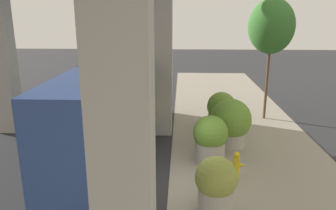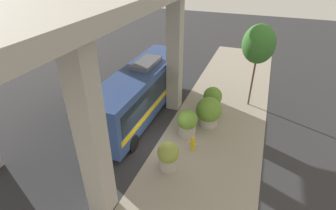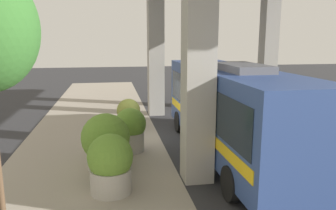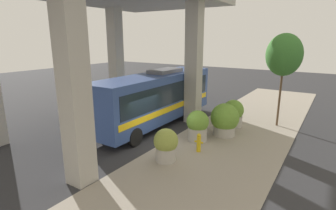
{
  "view_description": "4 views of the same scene",
  "coord_description": "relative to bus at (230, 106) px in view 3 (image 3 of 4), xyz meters",
  "views": [
    {
      "loc": [
        -0.37,
        9.28,
        5.25
      ],
      "look_at": [
        0.12,
        -2.28,
        1.98
      ],
      "focal_mm": 35.0,
      "sensor_mm": 36.0,
      "label": 1
    },
    {
      "loc": [
        -4.93,
        11.06,
        9.97
      ],
      "look_at": [
        0.17,
        -2.57,
        1.38
      ],
      "focal_mm": 28.0,
      "sensor_mm": 36.0,
      "label": 2
    },
    {
      "loc": [
        -2.11,
        -14.32,
        4.42
      ],
      "look_at": [
        -0.02,
        -2.41,
        1.99
      ],
      "focal_mm": 35.0,
      "sensor_mm": 36.0,
      "label": 3
    },
    {
      "loc": [
        -7.57,
        10.81,
        5.58
      ],
      "look_at": [
        0.64,
        -1.82,
        1.78
      ],
      "focal_mm": 28.0,
      "sensor_mm": 36.0,
      "label": 4
    }
  ],
  "objects": [
    {
      "name": "ground_plane",
      "position": [
        -2.23,
        2.9,
        -1.96
      ],
      "size": [
        80.0,
        80.0,
        0.0
      ],
      "primitive_type": "plane",
      "color": "#2D2D30",
      "rests_on": "ground"
    },
    {
      "name": "sidewalk_strip",
      "position": [
        -5.23,
        2.9,
        -1.95
      ],
      "size": [
        6.0,
        40.0,
        0.02
      ],
      "color": "gray",
      "rests_on": "ground"
    },
    {
      "name": "bus",
      "position": [
        0.0,
        0.0,
        0.0
      ],
      "size": [
        2.6,
        10.44,
        3.61
      ],
      "color": "#334C8C",
      "rests_on": "ground"
    },
    {
      "name": "fire_hydrant",
      "position": [
        -4.38,
        2.51,
        -1.46
      ],
      "size": [
        0.45,
        0.22,
        0.99
      ],
      "color": "gold",
      "rests_on": "ground"
    },
    {
      "name": "planter_front",
      "position": [
        -3.55,
        4.27,
        -1.14
      ],
      "size": [
        1.15,
        1.15,
        1.59
      ],
      "color": "#ADA89E",
      "rests_on": "ground"
    },
    {
      "name": "planter_middle",
      "position": [
        -3.64,
        1.21,
        -1.05
      ],
      "size": [
        1.25,
        1.25,
        1.76
      ],
      "color": "#ADA89E",
      "rests_on": "ground"
    },
    {
      "name": "planter_back",
      "position": [
        -4.59,
        -0.43,
        -0.99
      ],
      "size": [
        1.67,
        1.67,
        1.95
      ],
      "color": "#ADA89E",
      "rests_on": "ground"
    },
    {
      "name": "planter_extra",
      "position": [
        -4.44,
        -2.34,
        -1.08
      ],
      "size": [
        1.32,
        1.32,
        1.77
      ],
      "color": "#ADA89E",
      "rests_on": "ground"
    }
  ]
}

